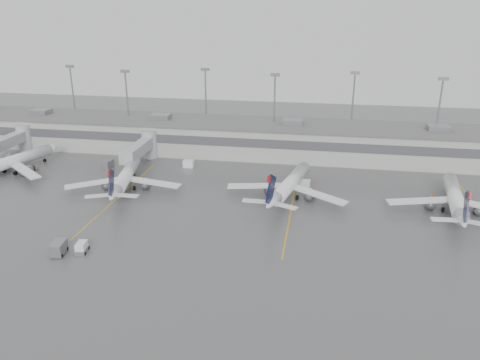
% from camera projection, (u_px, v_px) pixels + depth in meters
% --- Properties ---
extents(ground, '(260.00, 260.00, 0.00)m').
position_uv_depth(ground, '(164.00, 262.00, 70.46)').
color(ground, '#4E4E51').
rests_on(ground, ground).
extents(terminal, '(152.00, 17.00, 9.45)m').
position_uv_depth(terminal, '(235.00, 137.00, 122.53)').
color(terminal, '#A1A19C').
rests_on(terminal, ground).
extents(light_masts, '(142.40, 8.00, 20.60)m').
position_uv_depth(light_masts, '(239.00, 103.00, 125.13)').
color(light_masts, gray).
rests_on(light_masts, ground).
extents(jet_bridge_left, '(4.00, 17.20, 7.00)m').
position_uv_depth(jet_bridge_left, '(15.00, 140.00, 120.45)').
color(jet_bridge_left, '#959799').
rests_on(jet_bridge_left, ground).
extents(jet_bridge_right, '(4.00, 17.20, 7.00)m').
position_uv_depth(jet_bridge_right, '(144.00, 147.00, 114.69)').
color(jet_bridge_right, '#959799').
rests_on(jet_bridge_right, ground).
extents(stand_markings, '(105.25, 40.00, 0.01)m').
position_uv_depth(stand_markings, '(203.00, 201.00, 92.61)').
color(stand_markings, gold).
rests_on(stand_markings, ground).
extents(jet_far_left, '(23.56, 26.82, 8.94)m').
position_uv_depth(jet_far_left, '(10.00, 162.00, 107.27)').
color(jet_far_left, white).
rests_on(jet_far_left, ground).
extents(jet_mid_left, '(23.63, 26.74, 8.74)m').
position_uv_depth(jet_mid_left, '(125.00, 177.00, 97.75)').
color(jet_mid_left, white).
rests_on(jet_mid_left, ground).
extents(jet_mid_right, '(24.25, 27.48, 9.01)m').
position_uv_depth(jet_mid_right, '(289.00, 184.00, 93.56)').
color(jet_mid_right, white).
rests_on(jet_mid_right, ground).
extents(jet_far_right, '(24.52, 27.65, 8.97)m').
position_uv_depth(jet_far_right, '(456.00, 199.00, 86.70)').
color(jet_far_right, white).
rests_on(jet_far_right, ground).
extents(baggage_tug, '(2.05, 2.83, 1.68)m').
position_uv_depth(baggage_tug, '(82.00, 248.00, 73.22)').
color(baggage_tug, white).
rests_on(baggage_tug, ground).
extents(baggage_cart, '(2.31, 3.45, 2.06)m').
position_uv_depth(baggage_cart, '(59.00, 248.00, 72.49)').
color(baggage_cart, slate).
rests_on(baggage_cart, ground).
extents(gse_uld_a, '(2.76, 2.27, 1.68)m').
position_uv_depth(gse_uld_a, '(5.00, 156.00, 117.78)').
color(gse_uld_a, white).
rests_on(gse_uld_a, ground).
extents(gse_uld_b, '(2.47, 1.65, 1.75)m').
position_uv_depth(gse_uld_b, '(189.00, 164.00, 112.06)').
color(gse_uld_b, white).
rests_on(gse_uld_b, ground).
extents(gse_uld_c, '(2.43, 1.76, 1.61)m').
position_uv_depth(gse_uld_c, '(305.00, 184.00, 99.66)').
color(gse_uld_c, white).
rests_on(gse_uld_c, ground).
extents(gse_loader, '(2.19, 3.21, 1.90)m').
position_uv_depth(gse_loader, '(108.00, 164.00, 111.61)').
color(gse_loader, slate).
rests_on(gse_loader, ground).
extents(cone_a, '(0.47, 0.47, 0.75)m').
position_uv_depth(cone_a, '(37.00, 169.00, 110.26)').
color(cone_a, '#E55904').
rests_on(cone_a, ground).
extents(cone_b, '(0.43, 0.43, 0.68)m').
position_uv_depth(cone_b, '(115.00, 181.00, 102.52)').
color(cone_b, '#E55904').
rests_on(cone_b, ground).
extents(cone_c, '(0.38, 0.38, 0.61)m').
position_uv_depth(cone_c, '(316.00, 185.00, 100.49)').
color(cone_c, '#E55904').
rests_on(cone_c, ground).
extents(cone_d, '(0.50, 0.50, 0.80)m').
position_uv_depth(cone_d, '(433.00, 194.00, 95.28)').
color(cone_d, '#E55904').
rests_on(cone_d, ground).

